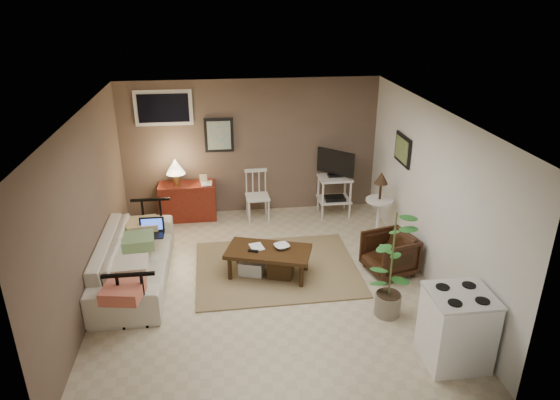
{
  "coord_description": "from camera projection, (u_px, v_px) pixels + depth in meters",
  "views": [
    {
      "loc": [
        -0.55,
        -5.96,
        3.78
      ],
      "look_at": [
        0.25,
        0.35,
        1.08
      ],
      "focal_mm": 32.0,
      "sensor_mm": 36.0,
      "label": 1
    }
  ],
  "objects": [
    {
      "name": "side_table",
      "position": [
        380.0,
        198.0,
        7.91
      ],
      "size": [
        0.43,
        0.43,
        1.16
      ],
      "color": "silver",
      "rests_on": "floor"
    },
    {
      "name": "floor",
      "position": [
        266.0,
        282.0,
        6.98
      ],
      "size": [
        5.0,
        5.0,
        0.0
      ],
      "primitive_type": "plane",
      "color": "#C1B293",
      "rests_on": "ground"
    },
    {
      "name": "book_table",
      "position": [
        251.0,
        241.0,
        6.95
      ],
      "size": [
        0.18,
        0.06,
        0.24
      ],
      "primitive_type": "imported",
      "rotation": [
        0.0,
        0.0,
        0.22
      ],
      "color": "#341D0E",
      "rests_on": "coffee_table"
    },
    {
      "name": "art_back",
      "position": [
        219.0,
        135.0,
        8.62
      ],
      "size": [
        0.5,
        0.03,
        0.6
      ],
      "primitive_type": "cube",
      "color": "black"
    },
    {
      "name": "bowl",
      "position": [
        282.0,
        241.0,
        6.98
      ],
      "size": [
        0.22,
        0.11,
        0.21
      ],
      "primitive_type": "imported",
      "rotation": [
        0.0,
        0.0,
        0.3
      ],
      "color": "#341D0E",
      "rests_on": "coffee_table"
    },
    {
      "name": "coffee_table",
      "position": [
        268.0,
        260.0,
        7.04
      ],
      "size": [
        1.29,
        0.93,
        0.44
      ],
      "color": "#341D0E",
      "rests_on": "floor"
    },
    {
      "name": "armchair",
      "position": [
        390.0,
        252.0,
        7.1
      ],
      "size": [
        0.73,
        0.76,
        0.65
      ],
      "primitive_type": "imported",
      "rotation": [
        0.0,
        0.0,
        -1.31
      ],
      "color": "black",
      "rests_on": "floor"
    },
    {
      "name": "tv_stand",
      "position": [
        335.0,
        181.0,
        8.83
      ],
      "size": [
        0.57,
        0.53,
        1.2
      ],
      "color": "silver",
      "rests_on": "floor"
    },
    {
      "name": "sofa",
      "position": [
        133.0,
        252.0,
        6.86
      ],
      "size": [
        0.67,
        2.29,
        0.89
      ],
      "primitive_type": "imported",
      "rotation": [
        0.0,
        0.0,
        1.57
      ],
      "color": "beige",
      "rests_on": "floor"
    },
    {
      "name": "window",
      "position": [
        163.0,
        108.0,
        8.32
      ],
      "size": [
        0.96,
        0.03,
        0.6
      ],
      "primitive_type": "cube",
      "color": "silver"
    },
    {
      "name": "potted_plant",
      "position": [
        392.0,
        261.0,
        5.99
      ],
      "size": [
        0.36,
        0.36,
        1.43
      ],
      "color": "gray",
      "rests_on": "floor"
    },
    {
      "name": "book_console",
      "position": [
        201.0,
        178.0,
        8.6
      ],
      "size": [
        0.19,
        0.03,
        0.25
      ],
      "primitive_type": "imported",
      "rotation": [
        0.0,
        0.0,
        -0.03
      ],
      "color": "#341D0E",
      "rests_on": "red_console"
    },
    {
      "name": "sofa_pillows",
      "position": [
        134.0,
        254.0,
        6.58
      ],
      "size": [
        0.44,
        2.18,
        0.15
      ],
      "primitive_type": null,
      "color": "beige",
      "rests_on": "sofa"
    },
    {
      "name": "stove",
      "position": [
        456.0,
        328.0,
        5.35
      ],
      "size": [
        0.66,
        0.62,
        0.86
      ],
      "color": "white",
      "rests_on": "floor"
    },
    {
      "name": "art_right",
      "position": [
        403.0,
        150.0,
        7.61
      ],
      "size": [
        0.03,
        0.6,
        0.45
      ],
      "primitive_type": "cube",
      "color": "black"
    },
    {
      "name": "spindle_chair",
      "position": [
        257.0,
        197.0,
        8.76
      ],
      "size": [
        0.42,
        0.42,
        0.88
      ],
      "color": "silver",
      "rests_on": "floor"
    },
    {
      "name": "sofa_end_rails",
      "position": [
        144.0,
        255.0,
        6.9
      ],
      "size": [
        0.62,
        2.29,
        0.77
      ],
      "primitive_type": null,
      "color": "black",
      "rests_on": "floor"
    },
    {
      "name": "red_console",
      "position": [
        187.0,
        198.0,
        8.77
      ],
      "size": [
        0.98,
        0.43,
        1.13
      ],
      "color": "maroon",
      "rests_on": "floor"
    },
    {
      "name": "rug",
      "position": [
        277.0,
        268.0,
        7.29
      ],
      "size": [
        2.36,
        1.9,
        0.02
      ],
      "primitive_type": "cube",
      "rotation": [
        0.0,
        0.0,
        0.02
      ],
      "color": "olive",
      "rests_on": "floor"
    },
    {
      "name": "laptop",
      "position": [
        152.0,
        230.0,
        7.19
      ],
      "size": [
        0.35,
        0.26,
        0.24
      ],
      "color": "black",
      "rests_on": "sofa"
    }
  ]
}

